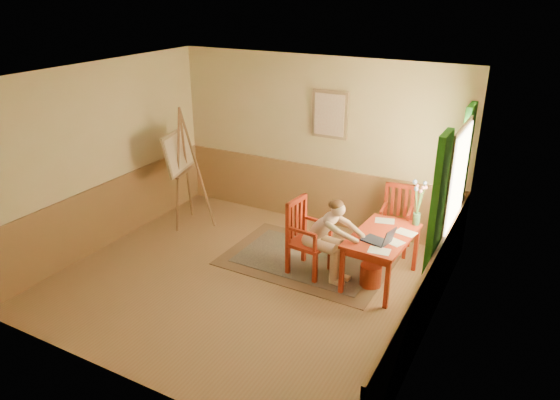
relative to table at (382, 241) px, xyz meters
The scene contains 14 objects.
room 2.00m from the table, 152.99° to the right, with size 5.04×4.54×2.84m.
wainscot 1.65m from the table, behind, with size 5.00×4.50×1.00m.
window 1.08m from the table, 18.67° to the left, with size 0.12×2.01×2.20m.
wall_portrait 2.33m from the table, 135.67° to the left, with size 0.60×0.05×0.76m.
rug 1.29m from the table, behind, with size 2.42×1.63×0.02m.
table is the anchor object (origin of this frame).
chair_left 1.04m from the table, 167.31° to the right, with size 0.55×0.53×1.09m.
chair_back 1.05m from the table, 95.70° to the left, with size 0.50×0.52×1.02m.
figure 0.75m from the table, 159.67° to the right, with size 0.91×0.43×1.21m.
laptop 0.28m from the table, 80.33° to the right, with size 0.44×0.33×0.24m.
papers 0.15m from the table, ahead, with size 0.68×1.13×0.00m.
vase 0.73m from the table, 60.81° to the left, with size 0.23×0.33×0.63m.
wastebasket 0.50m from the table, 113.92° to the right, with size 0.29×0.29×0.31m, color #AD3F24.
easel 3.59m from the table, behind, with size 0.76×0.90×2.02m.
Camera 1 is at (3.38, -5.23, 3.82)m, focal length 33.16 mm.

